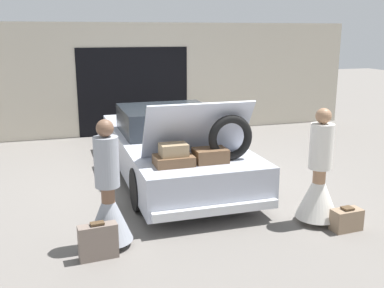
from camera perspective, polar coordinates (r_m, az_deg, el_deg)
The scene contains 7 objects.
ground_plane at distance 8.27m, azimuth -2.69°, elevation -4.07°, with size 40.00×40.00×0.00m, color slate.
garage_wall_back at distance 11.58m, azimuth -7.49°, elevation 8.10°, with size 12.00×0.14×2.80m.
car at distance 8.11m, azimuth -2.72°, elevation -0.26°, with size 1.90×4.84×1.62m.
person_left at distance 5.57m, azimuth -10.57°, elevation -7.28°, with size 0.57×0.57×1.59m.
person_right at distance 6.38m, azimuth 15.79°, elevation -4.77°, with size 0.59×0.59×1.60m.
suitcase_beside_left_person at distance 5.43m, azimuth -11.82°, elevation -12.02°, with size 0.46×0.19×0.45m.
suitcase_beside_right_person at distance 6.38m, azimuth 19.03°, elevation -9.06°, with size 0.42×0.23×0.32m.
Camera 1 is at (-1.96, -7.61, 2.57)m, focal length 42.00 mm.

